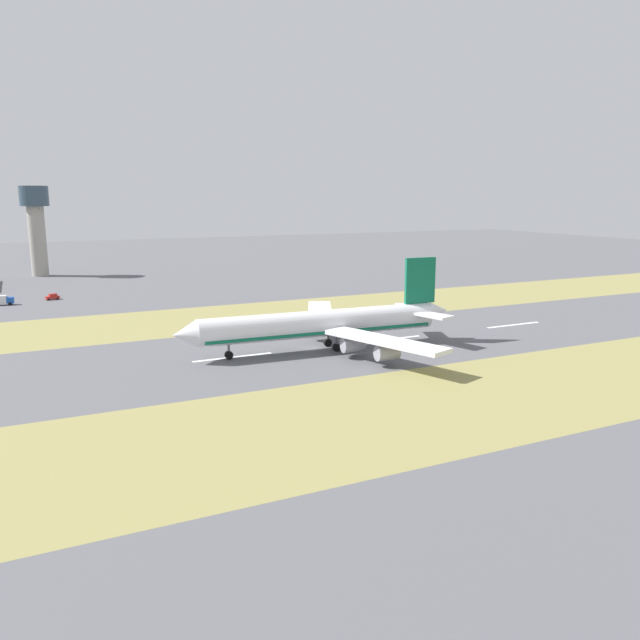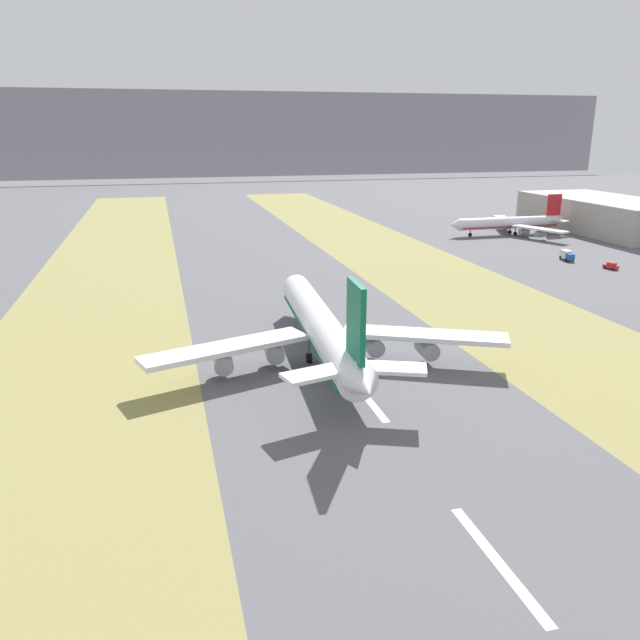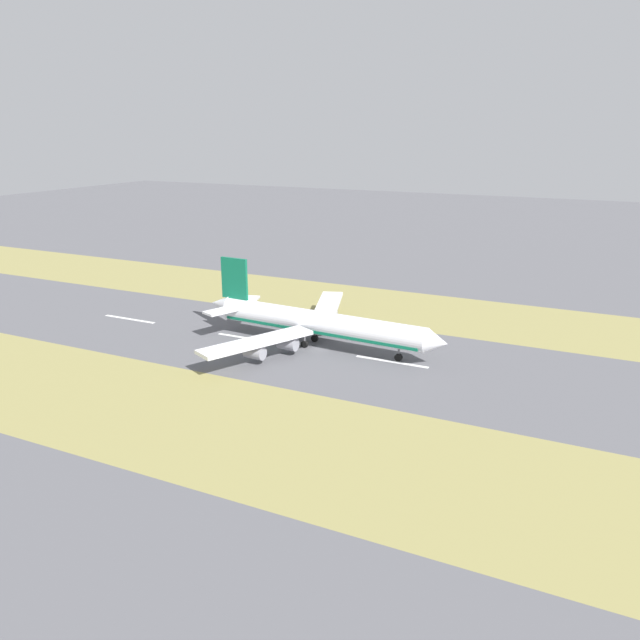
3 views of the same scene
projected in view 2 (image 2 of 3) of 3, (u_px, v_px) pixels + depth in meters
name	position (u px, v px, depth m)	size (l,w,h in m)	color
ground_plane	(332.00, 354.00, 116.94)	(800.00, 800.00, 0.00)	#56565B
grass_median_west	(77.00, 376.00, 106.21)	(40.00, 600.00, 0.01)	olive
grass_median_east	(543.00, 335.00, 127.67)	(40.00, 600.00, 0.01)	olive
centreline_dash_near	(498.00, 561.00, 60.71)	(1.20, 18.00, 0.01)	silver
centreline_dash_mid	(367.00, 398.00, 97.74)	(1.20, 18.00, 0.01)	silver
centreline_dash_far	(308.00, 324.00, 134.78)	(1.20, 18.00, 0.01)	silver
airplane_main_jet	(322.00, 328.00, 112.13)	(64.03, 67.21, 20.20)	white
terminal_building	(605.00, 214.00, 258.15)	(36.00, 75.82, 13.12)	#A39E93
airplane_parked_apron	(512.00, 223.00, 247.79)	(51.38, 49.18, 15.49)	silver
service_truck	(567.00, 255.00, 199.82)	(3.38, 6.28, 3.10)	#1E51B2
apron_car	(611.00, 266.00, 187.25)	(3.00, 4.73, 2.03)	#B2231E
mountain_ridge	(185.00, 134.00, 587.84)	(800.00, 120.00, 72.06)	gray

